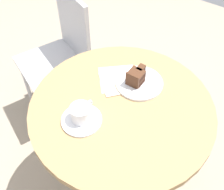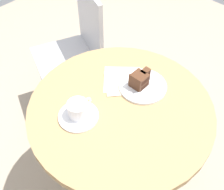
# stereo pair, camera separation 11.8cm
# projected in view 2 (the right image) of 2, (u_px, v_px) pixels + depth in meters

# --- Properties ---
(ground_plane) EXTENTS (4.40, 4.40, 0.01)m
(ground_plane) POSITION_uv_depth(u_px,v_px,m) (118.00, 178.00, 1.71)
(ground_plane) COLOR gray
(ground_plane) RESTS_ON ground
(cafe_table) EXTENTS (0.79, 0.79, 0.69)m
(cafe_table) POSITION_uv_depth(u_px,v_px,m) (120.00, 122.00, 1.27)
(cafe_table) COLOR #A37F51
(cafe_table) RESTS_ON ground
(saucer) EXTENTS (0.17, 0.17, 0.01)m
(saucer) POSITION_uv_depth(u_px,v_px,m) (78.00, 116.00, 1.15)
(saucer) COLOR white
(saucer) RESTS_ON cafe_table
(coffee_cup) EXTENTS (0.12, 0.08, 0.07)m
(coffee_cup) POSITION_uv_depth(u_px,v_px,m) (78.00, 109.00, 1.13)
(coffee_cup) COLOR white
(coffee_cup) RESTS_ON saucer
(teaspoon) EXTENTS (0.05, 0.09, 0.00)m
(teaspoon) POSITION_uv_depth(u_px,v_px,m) (88.00, 108.00, 1.17)
(teaspoon) COLOR silver
(teaspoon) RESTS_ON saucer
(cake_plate) EXTENTS (0.22, 0.22, 0.01)m
(cake_plate) POSITION_uv_depth(u_px,v_px,m) (143.00, 86.00, 1.26)
(cake_plate) COLOR white
(cake_plate) RESTS_ON cafe_table
(cake_slice) EXTENTS (0.10, 0.07, 0.07)m
(cake_slice) POSITION_uv_depth(u_px,v_px,m) (140.00, 79.00, 1.23)
(cake_slice) COLOR #381E14
(cake_slice) RESTS_ON cake_plate
(fork) EXTENTS (0.12, 0.10, 0.00)m
(fork) POSITION_uv_depth(u_px,v_px,m) (138.00, 93.00, 1.22)
(fork) COLOR silver
(fork) RESTS_ON cake_plate
(napkin) EXTENTS (0.24, 0.24, 0.00)m
(napkin) POSITION_uv_depth(u_px,v_px,m) (122.00, 81.00, 1.29)
(napkin) COLOR beige
(napkin) RESTS_ON cafe_table
(cafe_chair) EXTENTS (0.49, 0.49, 0.86)m
(cafe_chair) POSITION_uv_depth(u_px,v_px,m) (78.00, 45.00, 1.75)
(cafe_chair) COLOR #BCBCC1
(cafe_chair) RESTS_ON ground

